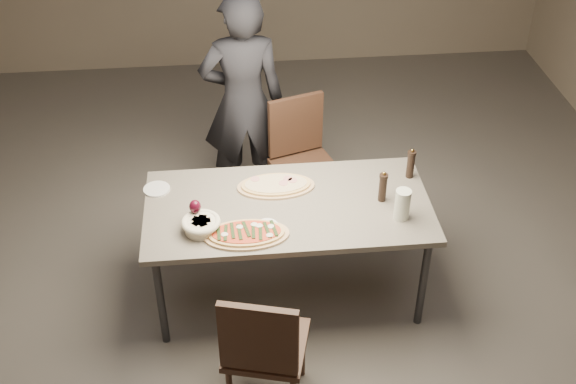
{
  "coord_description": "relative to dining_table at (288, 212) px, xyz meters",
  "views": [
    {
      "loc": [
        -0.35,
        -3.57,
        3.53
      ],
      "look_at": [
        0.0,
        0.0,
        0.85
      ],
      "focal_mm": 45.0,
      "sensor_mm": 36.0,
      "label": 1
    }
  ],
  "objects": [
    {
      "name": "chair_far",
      "position": [
        0.19,
        0.89,
        -0.16
      ],
      "size": [
        0.57,
        0.57,
        0.95
      ],
      "rotation": [
        0.0,
        0.0,
        3.45
      ],
      "color": "#3C2519",
      "rests_on": "ground"
    },
    {
      "name": "wine_glass",
      "position": [
        -0.57,
        -0.12,
        0.17
      ],
      "size": [
        0.07,
        0.07,
        0.16
      ],
      "rotation": [
        0.0,
        0.0,
        -0.13
      ],
      "color": "silver",
      "rests_on": "dining_table"
    },
    {
      "name": "chair_near",
      "position": [
        -0.23,
        -0.94,
        -0.17
      ],
      "size": [
        0.54,
        0.54,
        0.93
      ],
      "rotation": [
        0.0,
        0.0,
        -0.26
      ],
      "color": "#3C2519",
      "rests_on": "ground"
    },
    {
      "name": "pepper_mill_right",
      "position": [
        0.83,
        0.22,
        0.16
      ],
      "size": [
        0.06,
        0.06,
        0.22
      ],
      "rotation": [
        0.0,
        0.0,
        -0.14
      ],
      "color": "black",
      "rests_on": "dining_table"
    },
    {
      "name": "ham_pizza",
      "position": [
        -0.06,
        0.19,
        0.07
      ],
      "size": [
        0.5,
        0.28,
        0.04
      ],
      "rotation": [
        0.0,
        0.0,
        -0.33
      ],
      "color": "tan",
      "rests_on": "dining_table"
    },
    {
      "name": "diner",
      "position": [
        -0.23,
        1.12,
        0.17
      ],
      "size": [
        0.66,
        0.45,
        1.73
      ],
      "primitive_type": "imported",
      "rotation": [
        0.0,
        0.0,
        3.21
      ],
      "color": "black",
      "rests_on": "ground"
    },
    {
      "name": "dining_table",
      "position": [
        0.0,
        0.0,
        0.0
      ],
      "size": [
        1.8,
        0.9,
        0.75
      ],
      "color": "slate",
      "rests_on": "ground"
    },
    {
      "name": "zucchini_pizza",
      "position": [
        -0.27,
        -0.28,
        0.07
      ],
      "size": [
        0.51,
        0.28,
        0.05
      ],
      "rotation": [
        0.0,
        0.0,
        0.06
      ],
      "color": "tan",
      "rests_on": "dining_table"
    },
    {
      "name": "oil_dish",
      "position": [
        -0.15,
        -0.21,
        0.07
      ],
      "size": [
        0.13,
        0.13,
        0.02
      ],
      "rotation": [
        0.0,
        0.0,
        0.06
      ],
      "color": "white",
      "rests_on": "dining_table"
    },
    {
      "name": "side_plate",
      "position": [
        -0.83,
        0.24,
        0.06
      ],
      "size": [
        0.17,
        0.17,
        0.01
      ],
      "rotation": [
        0.0,
        0.0,
        -0.23
      ],
      "color": "white",
      "rests_on": "dining_table"
    },
    {
      "name": "pepper_mill_left",
      "position": [
        0.6,
        -0.01,
        0.16
      ],
      "size": [
        0.06,
        0.06,
        0.22
      ],
      "rotation": [
        0.0,
        0.0,
        -0.41
      ],
      "color": "black",
      "rests_on": "dining_table"
    },
    {
      "name": "bread_basket",
      "position": [
        -0.54,
        -0.2,
        0.11
      ],
      "size": [
        0.24,
        0.24,
        0.08
      ],
      "rotation": [
        0.0,
        0.0,
        0.13
      ],
      "color": "beige",
      "rests_on": "dining_table"
    },
    {
      "name": "room",
      "position": [
        0.0,
        0.0,
        0.71
      ],
      "size": [
        7.0,
        7.0,
        7.0
      ],
      "color": "#58524C",
      "rests_on": "ground"
    },
    {
      "name": "carafe",
      "position": [
        0.68,
        -0.19,
        0.16
      ],
      "size": [
        0.1,
        0.1,
        0.2
      ],
      "rotation": [
        0.0,
        0.0,
        -0.05
      ],
      "color": "silver",
      "rests_on": "dining_table"
    }
  ]
}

